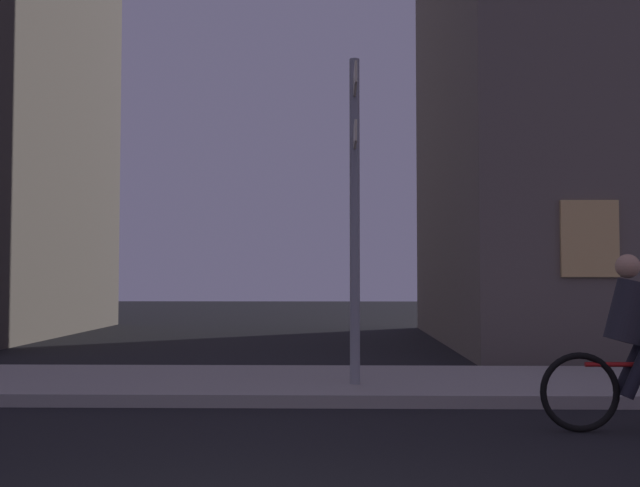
{
  "coord_description": "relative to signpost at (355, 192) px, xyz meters",
  "views": [
    {
      "loc": [
        0.36,
        -3.45,
        1.4
      ],
      "look_at": [
        0.16,
        5.7,
        1.81
      ],
      "focal_mm": 42.25,
      "sensor_mm": 36.0,
      "label": 1
    }
  ],
  "objects": [
    {
      "name": "signpost",
      "position": [
        0.0,
        0.0,
        0.0
      ],
      "size": [
        0.12,
        1.49,
        3.89
      ],
      "color": "gray",
      "rests_on": "sidewalk_kerb"
    },
    {
      "name": "cyclist",
      "position": [
        2.48,
        -2.06,
        -1.68
      ],
      "size": [
        1.82,
        0.32,
        1.61
      ],
      "color": "black",
      "rests_on": "ground_plane"
    },
    {
      "name": "sidewalk_kerb",
      "position": [
        -0.58,
        0.49,
        -2.35
      ],
      "size": [
        40.0,
        2.74,
        0.14
      ],
      "primitive_type": "cube",
      "color": "#9E9991",
      "rests_on": "ground_plane"
    }
  ]
}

